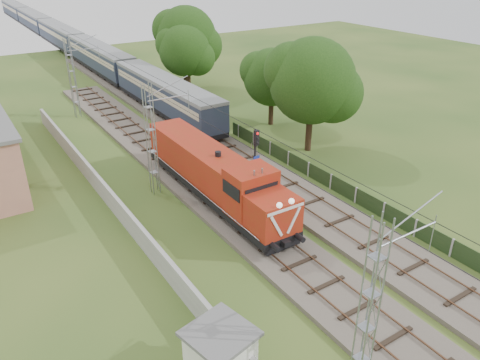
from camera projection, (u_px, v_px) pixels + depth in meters
ground at (291, 262)px, 26.38m from camera, size 140.00×140.00×0.00m
track_main at (227, 208)px, 31.56m from camera, size 4.20×70.00×0.45m
track_side at (200, 135)px, 43.76m from camera, size 4.20×80.00×0.45m
catenary at (152, 140)px, 32.17m from camera, size 3.31×70.00×8.00m
boundary_wall at (108, 195)px, 31.92m from camera, size 0.25×40.00×1.50m
fence at (356, 195)px, 32.24m from camera, size 0.12×32.00×1.20m
locomotive at (215, 174)px, 31.82m from camera, size 2.77×15.82×4.02m
coach_rake at (60, 35)px, 80.77m from camera, size 2.86×106.97×3.31m
signal_post at (256, 150)px, 32.20m from camera, size 0.54×0.42×4.94m
relay_hut at (220, 356)px, 18.71m from camera, size 2.92×2.92×2.54m
tree_a at (313, 82)px, 38.36m from camera, size 7.45×7.10×9.66m
tree_b at (273, 78)px, 44.90m from camera, size 5.81×5.53×7.53m
tree_c at (185, 51)px, 54.61m from camera, size 6.29×5.99×8.15m
tree_d at (187, 37)px, 56.44m from camera, size 7.63×7.27×9.89m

